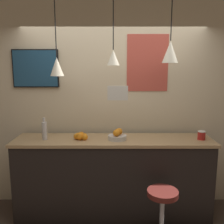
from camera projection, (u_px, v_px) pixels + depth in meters
back_wall at (112, 104)px, 3.53m from camera, size 8.00×0.06×2.90m
service_counter at (112, 177)px, 3.31m from camera, size 2.55×0.57×1.06m
bar_stool at (161, 207)px, 2.78m from camera, size 0.36×0.36×0.63m
fruit_bowl at (116, 135)px, 3.16m from camera, size 0.23×0.23×0.14m
orange_pile at (80, 136)px, 3.19m from camera, size 0.18×0.21×0.09m
juice_bottle at (43, 130)px, 3.15m from camera, size 0.06×0.06×0.28m
spread_jar at (200, 135)px, 3.17m from camera, size 0.10×0.10×0.11m
pendant_lamp_left at (56, 66)px, 3.04m from camera, size 0.17×0.17×0.94m
pendant_lamp_middle at (112, 57)px, 3.02m from camera, size 0.15×0.15×0.82m
pendant_lamp_right at (169, 52)px, 3.02m from camera, size 0.19×0.19×0.79m
mounted_tv at (34, 69)px, 3.39m from camera, size 0.62×0.04×0.51m
hanging_menu_board at (116, 93)px, 2.91m from camera, size 0.24×0.01×0.17m
wall_poster at (146, 63)px, 3.40m from camera, size 0.56×0.01×0.76m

